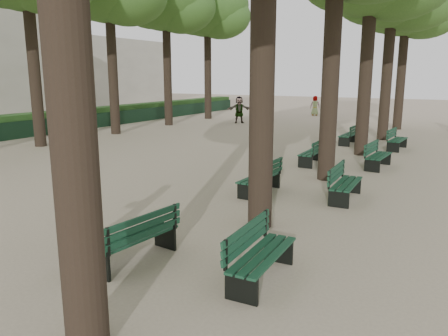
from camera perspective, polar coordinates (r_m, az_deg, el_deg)
The scene contains 16 objects.
ground at distance 8.19m, azimuth -14.37°, elevation -11.69°, with size 120.00×120.00×0.00m, color tan.
tree_far_5 at distance 33.56m, azimuth -2.20°, elevation 20.45°, with size 6.00×6.00×10.45m.
bench_left_0 at distance 7.98m, azimuth -11.63°, elevation -10.09°, with size 0.77×1.85×0.92m.
bench_left_1 at distance 12.23m, azimuth 4.66°, elevation -2.05°, with size 0.64×1.82×0.92m.
bench_left_2 at distance 16.46m, azimuth 11.42°, elevation 1.41°, with size 0.59×1.81×0.92m.
bench_left_3 at distance 21.70m, azimuth 15.94°, elevation 3.72°, with size 0.60×1.81×0.92m.
bench_right_0 at distance 7.18m, azimuth 5.00°, elevation -12.46°, with size 0.64×1.82×0.92m.
bench_right_1 at distance 11.98m, azimuth 15.59°, elevation -2.76°, with size 0.64×1.82×0.92m.
bench_right_2 at distance 16.41m, azimuth 19.49°, elevation 0.92°, with size 0.69×1.83×0.92m.
bench_right_3 at distance 20.79m, azimuth 21.68°, elevation 2.98°, with size 0.69×1.83×0.92m.
man_with_map at distance 8.23m, azimuth -18.64°, elevation -5.22°, with size 0.73×0.79×1.78m.
pedestrian_d at distance 36.62m, azimuth 11.80°, elevation 7.97°, with size 0.78×0.32×1.59m, color #262628.
pedestrian_e at distance 30.14m, azimuth 2.00°, elevation 7.62°, with size 1.69×0.36×1.82m, color #262628.
fence at distance 26.20m, azimuth -21.80°, elevation 5.08°, with size 0.08×42.00×0.90m, color black.
hedge at distance 26.73m, azimuth -22.78°, elevation 5.45°, with size 1.20×42.00×1.20m, color #1F4818.
building_far at distance 52.11m, azimuth -18.39°, elevation 11.75°, with size 12.00×16.00×7.00m, color #B7B2A3.
Camera 1 is at (5.28, -5.35, 3.25)m, focal length 35.00 mm.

